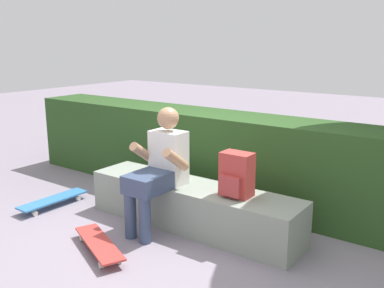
{
  "coord_description": "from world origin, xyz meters",
  "views": [
    {
      "loc": [
        2.33,
        -2.89,
        1.79
      ],
      "look_at": [
        -0.06,
        0.4,
        0.81
      ],
      "focal_mm": 40.24,
      "sensor_mm": 36.0,
      "label": 1
    }
  ],
  "objects_px": {
    "backpack_on_bench": "(236,175)",
    "person_skater": "(159,166)",
    "skateboard_near_person": "(99,244)",
    "bench_main": "(192,206)",
    "skateboard_beside_bench": "(53,200)"
  },
  "relations": [
    {
      "from": "backpack_on_bench",
      "to": "person_skater",
      "type": "bearing_deg",
      "value": -163.61
    },
    {
      "from": "person_skater",
      "to": "skateboard_near_person",
      "type": "distance_m",
      "value": 0.89
    },
    {
      "from": "bench_main",
      "to": "person_skater",
      "type": "bearing_deg",
      "value": -135.39
    },
    {
      "from": "bench_main",
      "to": "person_skater",
      "type": "xyz_separation_m",
      "value": [
        -0.22,
        -0.22,
        0.42
      ]
    },
    {
      "from": "person_skater",
      "to": "skateboard_beside_bench",
      "type": "xyz_separation_m",
      "value": [
        -1.33,
        -0.26,
        -0.56
      ]
    },
    {
      "from": "skateboard_beside_bench",
      "to": "skateboard_near_person",
      "type": "bearing_deg",
      "value": -19.36
    },
    {
      "from": "person_skater",
      "to": "backpack_on_bench",
      "type": "relative_size",
      "value": 2.95
    },
    {
      "from": "bench_main",
      "to": "skateboard_beside_bench",
      "type": "xyz_separation_m",
      "value": [
        -1.55,
        -0.48,
        -0.14
      ]
    },
    {
      "from": "bench_main",
      "to": "skateboard_near_person",
      "type": "xyz_separation_m",
      "value": [
        -0.34,
        -0.91,
        -0.14
      ]
    },
    {
      "from": "bench_main",
      "to": "backpack_on_bench",
      "type": "bearing_deg",
      "value": -1.09
    },
    {
      "from": "skateboard_beside_bench",
      "to": "backpack_on_bench",
      "type": "height_order",
      "value": "backpack_on_bench"
    },
    {
      "from": "person_skater",
      "to": "skateboard_beside_bench",
      "type": "distance_m",
      "value": 1.46
    },
    {
      "from": "skateboard_near_person",
      "to": "backpack_on_bench",
      "type": "bearing_deg",
      "value": 47.0
    },
    {
      "from": "skateboard_near_person",
      "to": "skateboard_beside_bench",
      "type": "xyz_separation_m",
      "value": [
        -1.21,
        0.43,
        0.0
      ]
    },
    {
      "from": "backpack_on_bench",
      "to": "skateboard_near_person",
      "type": "bearing_deg",
      "value": -133.0
    }
  ]
}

